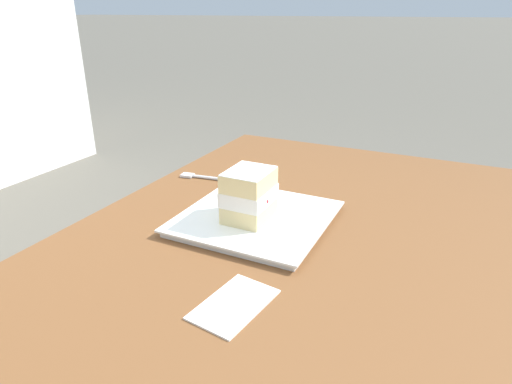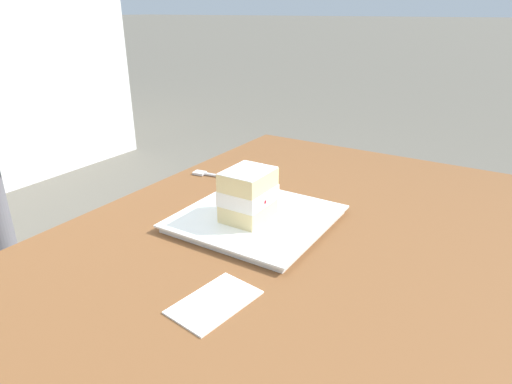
{
  "view_description": "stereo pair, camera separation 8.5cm",
  "coord_description": "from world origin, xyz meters",
  "px_view_note": "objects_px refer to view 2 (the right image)",
  "views": [
    {
      "loc": [
        -0.48,
        -0.25,
        1.17
      ],
      "look_at": [
        0.23,
        0.09,
        0.84
      ],
      "focal_mm": 30.71,
      "sensor_mm": 36.0,
      "label": 1
    },
    {
      "loc": [
        -0.44,
        -0.33,
        1.17
      ],
      "look_at": [
        0.23,
        0.09,
        0.84
      ],
      "focal_mm": 30.71,
      "sensor_mm": 36.0,
      "label": 2
    }
  ],
  "objects_px": {
    "patio_table": "(226,348)",
    "paper_napkin": "(217,303)",
    "dessert_plate": "(256,219)",
    "dessert_fork": "(219,176)",
    "cake_slice": "(248,195)"
  },
  "relations": [
    {
      "from": "dessert_fork",
      "to": "dessert_plate",
      "type": "bearing_deg",
      "value": -127.65
    },
    {
      "from": "patio_table",
      "to": "paper_napkin",
      "type": "distance_m",
      "value": 0.11
    },
    {
      "from": "dessert_fork",
      "to": "patio_table",
      "type": "bearing_deg",
      "value": -142.59
    },
    {
      "from": "patio_table",
      "to": "paper_napkin",
      "type": "xyz_separation_m",
      "value": [
        -0.02,
        -0.0,
        0.1
      ]
    },
    {
      "from": "dessert_fork",
      "to": "paper_napkin",
      "type": "distance_m",
      "value": 0.51
    },
    {
      "from": "dessert_plate",
      "to": "paper_napkin",
      "type": "bearing_deg",
      "value": -160.13
    },
    {
      "from": "dessert_plate",
      "to": "paper_napkin",
      "type": "distance_m",
      "value": 0.27
    },
    {
      "from": "dessert_plate",
      "to": "paper_napkin",
      "type": "xyz_separation_m",
      "value": [
        -0.25,
        -0.09,
        -0.01
      ]
    },
    {
      "from": "dessert_fork",
      "to": "paper_napkin",
      "type": "height_order",
      "value": "dessert_fork"
    },
    {
      "from": "cake_slice",
      "to": "paper_napkin",
      "type": "bearing_deg",
      "value": -157.45
    },
    {
      "from": "cake_slice",
      "to": "dessert_fork",
      "type": "bearing_deg",
      "value": 48.48
    },
    {
      "from": "patio_table",
      "to": "paper_napkin",
      "type": "height_order",
      "value": "paper_napkin"
    },
    {
      "from": "dessert_plate",
      "to": "dessert_fork",
      "type": "bearing_deg",
      "value": 52.35
    },
    {
      "from": "cake_slice",
      "to": "dessert_plate",
      "type": "bearing_deg",
      "value": -16.52
    },
    {
      "from": "dessert_fork",
      "to": "paper_napkin",
      "type": "xyz_separation_m",
      "value": [
        -0.42,
        -0.3,
        -0.0
      ]
    }
  ]
}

